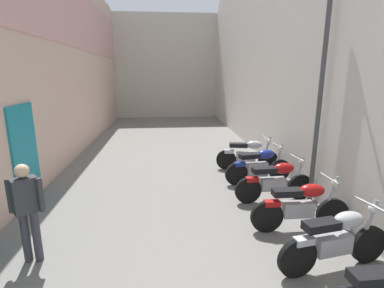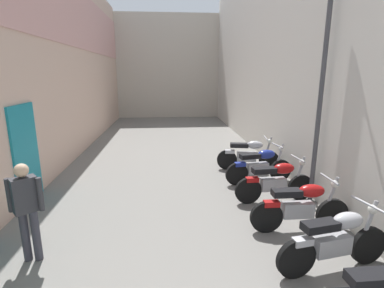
{
  "view_description": "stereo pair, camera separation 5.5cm",
  "coord_description": "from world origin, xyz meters",
  "px_view_note": "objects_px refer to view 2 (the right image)",
  "views": [
    {
      "loc": [
        -0.15,
        1.36,
        2.84
      ],
      "look_at": [
        0.42,
        7.46,
        1.35
      ],
      "focal_mm": 27.24,
      "sensor_mm": 36.0,
      "label": 1
    },
    {
      "loc": [
        -0.1,
        1.35,
        2.84
      ],
      "look_at": [
        0.42,
        7.46,
        1.35
      ],
      "focal_mm": 27.24,
      "sensor_mm": 36.0,
      "label": 2
    }
  ],
  "objects_px": {
    "motorcycle_sixth": "(276,181)",
    "motorcycle_eighth": "(249,154)",
    "motorcycle_fourth": "(336,239)",
    "pedestrian_further_down": "(26,206)",
    "street_lamp": "(317,87)",
    "motorcycle_fifth": "(301,206)",
    "motorcycle_seventh": "(260,165)"
  },
  "relations": [
    {
      "from": "motorcycle_seventh",
      "to": "pedestrian_further_down",
      "type": "bearing_deg",
      "value": -147.3
    },
    {
      "from": "motorcycle_sixth",
      "to": "motorcycle_eighth",
      "type": "bearing_deg",
      "value": 90.0
    },
    {
      "from": "street_lamp",
      "to": "motorcycle_eighth",
      "type": "bearing_deg",
      "value": 106.6
    },
    {
      "from": "motorcycle_sixth",
      "to": "pedestrian_further_down",
      "type": "distance_m",
      "value": 4.86
    },
    {
      "from": "motorcycle_sixth",
      "to": "street_lamp",
      "type": "height_order",
      "value": "street_lamp"
    },
    {
      "from": "street_lamp",
      "to": "motorcycle_seventh",
      "type": "bearing_deg",
      "value": 118.99
    },
    {
      "from": "motorcycle_fourth",
      "to": "motorcycle_eighth",
      "type": "height_order",
      "value": "same"
    },
    {
      "from": "motorcycle_fourth",
      "to": "motorcycle_eighth",
      "type": "relative_size",
      "value": 1.0
    },
    {
      "from": "pedestrian_further_down",
      "to": "motorcycle_seventh",
      "type": "bearing_deg",
      "value": 32.7
    },
    {
      "from": "street_lamp",
      "to": "motorcycle_fourth",
      "type": "bearing_deg",
      "value": -106.95
    },
    {
      "from": "motorcycle_fifth",
      "to": "pedestrian_further_down",
      "type": "bearing_deg",
      "value": -173.89
    },
    {
      "from": "motorcycle_eighth",
      "to": "street_lamp",
      "type": "height_order",
      "value": "street_lamp"
    },
    {
      "from": "pedestrian_further_down",
      "to": "street_lamp",
      "type": "bearing_deg",
      "value": 17.54
    },
    {
      "from": "motorcycle_fifth",
      "to": "motorcycle_sixth",
      "type": "distance_m",
      "value": 1.26
    },
    {
      "from": "motorcycle_fourth",
      "to": "motorcycle_eighth",
      "type": "bearing_deg",
      "value": 90.0
    },
    {
      "from": "motorcycle_fifth",
      "to": "motorcycle_sixth",
      "type": "bearing_deg",
      "value": 90.0
    },
    {
      "from": "motorcycle_fifth",
      "to": "pedestrian_further_down",
      "type": "xyz_separation_m",
      "value": [
        -4.52,
        -0.48,
        0.42
      ]
    },
    {
      "from": "motorcycle_seventh",
      "to": "street_lamp",
      "type": "relative_size",
      "value": 0.42
    },
    {
      "from": "motorcycle_fifth",
      "to": "motorcycle_eighth",
      "type": "relative_size",
      "value": 1.01
    },
    {
      "from": "street_lamp",
      "to": "pedestrian_further_down",
      "type": "bearing_deg",
      "value": -162.46
    },
    {
      "from": "motorcycle_fourth",
      "to": "motorcycle_sixth",
      "type": "bearing_deg",
      "value": 90.0
    },
    {
      "from": "pedestrian_further_down",
      "to": "motorcycle_eighth",
      "type": "bearing_deg",
      "value": 41.35
    },
    {
      "from": "street_lamp",
      "to": "motorcycle_sixth",
      "type": "bearing_deg",
      "value": 171.85
    },
    {
      "from": "motorcycle_seventh",
      "to": "street_lamp",
      "type": "distance_m",
      "value": 2.52
    },
    {
      "from": "motorcycle_fourth",
      "to": "motorcycle_fifth",
      "type": "xyz_separation_m",
      "value": [
        0.0,
        1.12,
        0.0
      ]
    },
    {
      "from": "motorcycle_sixth",
      "to": "motorcycle_eighth",
      "type": "relative_size",
      "value": 1.01
    },
    {
      "from": "motorcycle_fourth",
      "to": "street_lamp",
      "type": "bearing_deg",
      "value": 73.05
    },
    {
      "from": "motorcycle_seventh",
      "to": "pedestrian_further_down",
      "type": "distance_m",
      "value": 5.39
    },
    {
      "from": "motorcycle_seventh",
      "to": "street_lamp",
      "type": "bearing_deg",
      "value": -61.01
    },
    {
      "from": "motorcycle_fifth",
      "to": "motorcycle_eighth",
      "type": "xyz_separation_m",
      "value": [
        -0.0,
        3.49,
        0.0
      ]
    },
    {
      "from": "motorcycle_fifth",
      "to": "pedestrian_further_down",
      "type": "height_order",
      "value": "pedestrian_further_down"
    },
    {
      "from": "motorcycle_fourth",
      "to": "motorcycle_fifth",
      "type": "height_order",
      "value": "same"
    }
  ]
}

